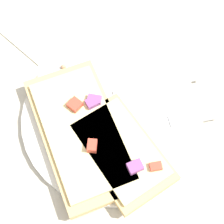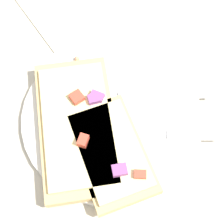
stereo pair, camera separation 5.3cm
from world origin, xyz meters
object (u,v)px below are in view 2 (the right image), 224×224
pizza_slice_main (78,125)px  napkin (55,14)px  pizza_slice_corner (110,152)px  fork (128,96)px  plate (112,117)px  knife (161,134)px

pizza_slice_main → napkin: (-0.20, 0.08, -0.02)m
pizza_slice_corner → fork: bearing=143.4°
plate → pizza_slice_corner: (0.05, -0.04, 0.02)m
fork → plate: bearing=51.0°
knife → pizza_slice_corner: (-0.01, -0.07, 0.01)m
napkin → pizza_slice_main: bearing=-21.3°
pizza_slice_main → napkin: pizza_slice_main is taller
pizza_slice_main → pizza_slice_corner: size_ratio=1.41×
napkin → knife: bearing=2.2°
napkin → pizza_slice_corner: bearing=-13.7°
knife → pizza_slice_main: bearing=-3.8°
fork → pizza_slice_corner: bearing=72.6°
plate → pizza_slice_corner: size_ratio=1.57×
pizza_slice_main → plate: bearing=-76.0°
knife → napkin: (-0.28, -0.01, -0.01)m
knife → napkin: bearing=-52.7°
fork → pizza_slice_corner: 0.09m
pizza_slice_corner → plate: bearing=157.3°
pizza_slice_main → pizza_slice_corner: pizza_slice_corner is taller
knife → pizza_slice_corner: bearing=23.9°
plate → pizza_slice_corner: pizza_slice_corner is taller
fork → pizza_slice_corner: (0.06, -0.07, 0.01)m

